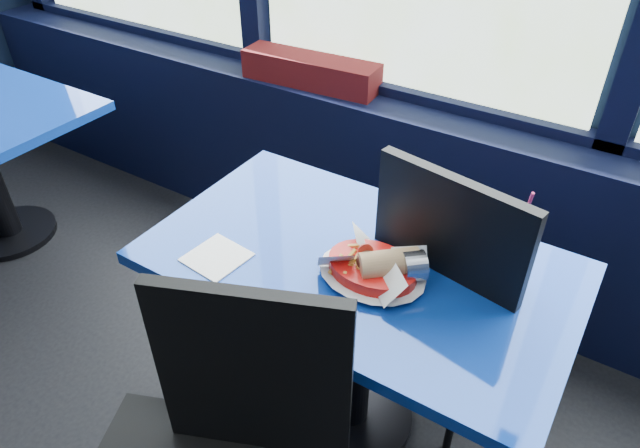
% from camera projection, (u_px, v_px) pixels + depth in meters
% --- Properties ---
extents(window_sill, '(5.00, 0.26, 0.80)m').
position_uv_depth(window_sill, '(392.00, 188.00, 2.54)').
color(window_sill, black).
rests_on(window_sill, ground).
extents(near_table, '(1.20, 0.70, 0.75)m').
position_uv_depth(near_table, '(356.00, 304.00, 1.72)').
color(near_table, black).
rests_on(near_table, ground).
extents(chair_near_back, '(0.55, 0.56, 1.05)m').
position_uv_depth(chair_near_back, '(446.00, 279.00, 1.76)').
color(chair_near_back, black).
rests_on(chair_near_back, ground).
extents(planter_box, '(0.62, 0.19, 0.12)m').
position_uv_depth(planter_box, '(310.00, 71.00, 2.43)').
color(planter_box, maroon).
rests_on(planter_box, window_sill).
extents(food_basket, '(0.31, 0.31, 0.10)m').
position_uv_depth(food_basket, '(375.00, 267.00, 1.53)').
color(food_basket, red).
rests_on(food_basket, near_table).
extents(ketchup_bottle, '(0.06, 0.06, 0.22)m').
position_uv_depth(ketchup_bottle, '(429.00, 228.00, 1.56)').
color(ketchup_bottle, red).
rests_on(ketchup_bottle, near_table).
extents(soda_cup, '(0.09, 0.09, 0.31)m').
position_uv_depth(soda_cup, '(509.00, 256.00, 1.50)').
color(soda_cup, navy).
rests_on(soda_cup, near_table).
extents(napkin, '(0.17, 0.17, 0.00)m').
position_uv_depth(napkin, '(217.00, 257.00, 1.61)').
color(napkin, white).
rests_on(napkin, near_table).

